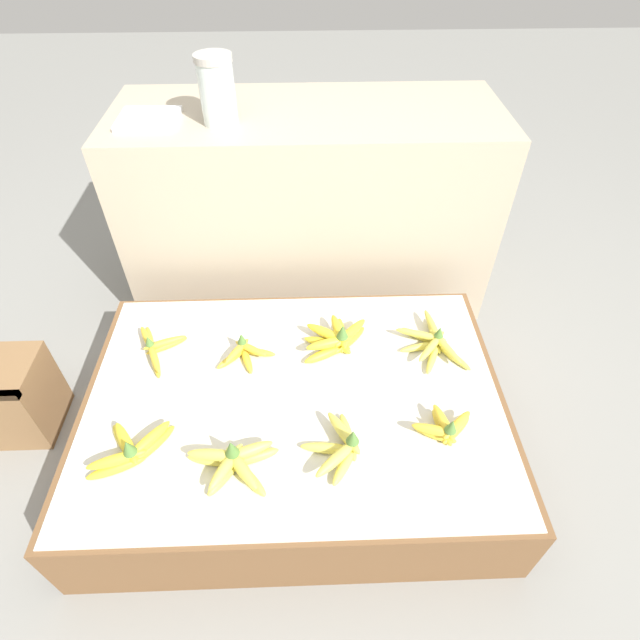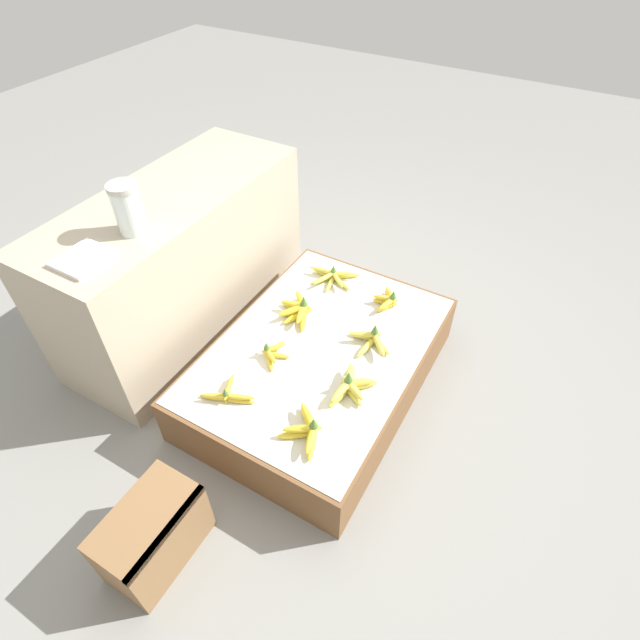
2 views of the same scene
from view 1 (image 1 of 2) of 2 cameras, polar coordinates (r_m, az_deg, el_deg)
name	(u,v)px [view 1 (image 1 of 2)]	position (r m, az deg, el deg)	size (l,w,h in m)	color
ground_plane	(297,443)	(1.76, -2.65, -13.90)	(10.00, 10.00, 0.00)	gray
display_platform	(296,421)	(1.64, -2.80, -11.42)	(1.28, 0.90, 0.27)	brown
back_vendor_table	(309,207)	(2.10, -1.25, 12.77)	(1.42, 0.55, 0.79)	tan
banana_bunch_front_left	(131,450)	(1.48, -20.81, -13.70)	(0.22, 0.19, 0.11)	yellow
banana_bunch_front_midleft	(234,463)	(1.38, -9.85, -15.75)	(0.25, 0.16, 0.11)	#DBCC4C
banana_bunch_front_midright	(342,446)	(1.40, 2.48, -14.23)	(0.17, 0.23, 0.11)	#DBCC4C
banana_bunch_front_right	(445,428)	(1.47, 14.11, -11.86)	(0.19, 0.13, 0.10)	gold
banana_bunch_middle_left	(156,348)	(1.71, -18.23, -3.01)	(0.17, 0.23, 0.08)	gold
banana_bunch_middle_midleft	(245,353)	(1.63, -8.62, -3.70)	(0.19, 0.14, 0.09)	gold
banana_bunch_middle_midright	(336,339)	(1.64, 1.87, -2.16)	(0.22, 0.21, 0.12)	yellow
banana_bunch_middle_right	(433,342)	(1.68, 12.80, -2.47)	(0.23, 0.27, 0.09)	#DBCC4C
glass_jar	(217,90)	(1.81, -11.69, 24.37)	(0.12, 0.12, 0.22)	silver
foam_tray_white	(148,119)	(1.92, -19.01, 20.93)	(0.20, 0.18, 0.02)	white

